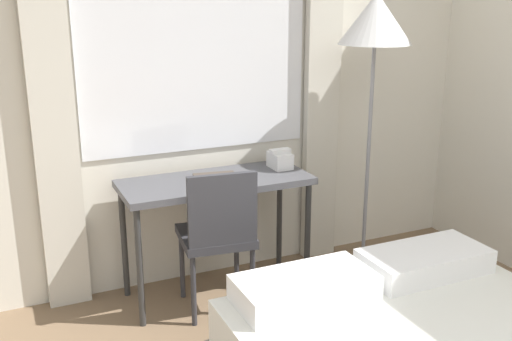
{
  "coord_description": "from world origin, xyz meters",
  "views": [
    {
      "loc": [
        -1.27,
        -0.47,
        1.78
      ],
      "look_at": [
        -0.02,
        2.28,
        0.89
      ],
      "focal_mm": 42.0,
      "sensor_mm": 36.0,
      "label": 1
    }
  ],
  "objects_px": {
    "desk": "(216,191)",
    "telephone": "(280,159)",
    "desk_chair": "(218,231)",
    "book": "(216,178)",
    "standing_lamp": "(375,33)"
  },
  "relations": [
    {
      "from": "desk",
      "to": "telephone",
      "type": "distance_m",
      "value": 0.47
    },
    {
      "from": "telephone",
      "to": "book",
      "type": "xyz_separation_m",
      "value": [
        -0.45,
        -0.07,
        -0.04
      ]
    },
    {
      "from": "telephone",
      "to": "desk",
      "type": "bearing_deg",
      "value": -173.44
    },
    {
      "from": "desk",
      "to": "desk_chair",
      "type": "xyz_separation_m",
      "value": [
        -0.08,
        -0.23,
        -0.16
      ]
    },
    {
      "from": "desk_chair",
      "to": "book",
      "type": "distance_m",
      "value": 0.33
    },
    {
      "from": "standing_lamp",
      "to": "book",
      "type": "bearing_deg",
      "value": 173.33
    },
    {
      "from": "desk",
      "to": "telephone",
      "type": "xyz_separation_m",
      "value": [
        0.45,
        0.05,
        0.13
      ]
    },
    {
      "from": "book",
      "to": "desk",
      "type": "bearing_deg",
      "value": 73.87
    },
    {
      "from": "desk",
      "to": "book",
      "type": "xyz_separation_m",
      "value": [
        -0.0,
        -0.02,
        0.09
      ]
    },
    {
      "from": "desk_chair",
      "to": "book",
      "type": "relative_size",
      "value": 3.22
    },
    {
      "from": "standing_lamp",
      "to": "book",
      "type": "relative_size",
      "value": 6.61
    },
    {
      "from": "standing_lamp",
      "to": "book",
      "type": "xyz_separation_m",
      "value": [
        -0.98,
        0.12,
        -0.81
      ]
    },
    {
      "from": "desk",
      "to": "desk_chair",
      "type": "height_order",
      "value": "desk_chair"
    },
    {
      "from": "standing_lamp",
      "to": "telephone",
      "type": "relative_size",
      "value": 11.23
    },
    {
      "from": "desk",
      "to": "book",
      "type": "height_order",
      "value": "book"
    }
  ]
}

